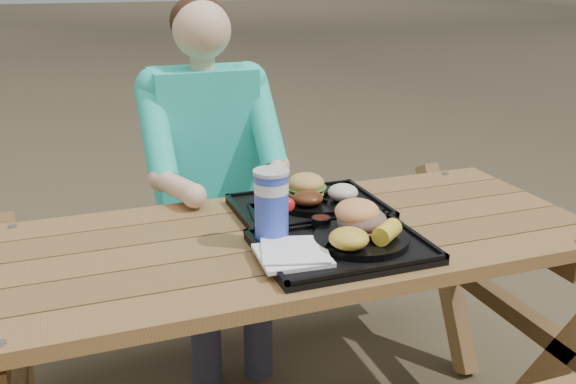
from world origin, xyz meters
name	(u,v)px	position (x,y,z in m)	size (l,w,h in m)	color
picnic_table	(288,346)	(0.00, 0.00, 0.38)	(1.80, 1.49, 0.75)	#999999
tray_near	(342,248)	(0.10, -0.16, 0.76)	(0.45, 0.35, 0.02)	black
tray_far	(309,209)	(0.12, 0.15, 0.76)	(0.45, 0.35, 0.02)	black
plate_near	(361,239)	(0.15, -0.17, 0.78)	(0.26, 0.26, 0.02)	black
plate_far	(317,201)	(0.15, 0.16, 0.78)	(0.26, 0.26, 0.02)	black
napkin_stack	(292,254)	(-0.06, -0.19, 0.78)	(0.18, 0.18, 0.02)	white
soda_cup	(271,207)	(-0.07, -0.05, 0.86)	(0.09, 0.09, 0.19)	blue
condiment_bbq	(321,223)	(0.09, -0.03, 0.79)	(0.06, 0.06, 0.03)	black
condiment_mustard	(344,220)	(0.16, -0.03, 0.78)	(0.05, 0.05, 0.03)	gold
sandwich	(362,207)	(0.17, -0.13, 0.86)	(0.13, 0.13, 0.14)	#F89B57
mac_cheese	(349,238)	(0.08, -0.23, 0.82)	(0.11, 0.11, 0.05)	gold
corn_cob	(387,232)	(0.20, -0.22, 0.82)	(0.09, 0.09, 0.05)	yellow
cutlery_far	(259,211)	(-0.04, 0.15, 0.77)	(0.03, 0.15, 0.01)	black
burger	(306,179)	(0.13, 0.20, 0.84)	(0.12, 0.12, 0.11)	gold
baked_beans	(308,198)	(0.11, 0.11, 0.81)	(0.10, 0.10, 0.04)	#532610
potato_salad	(343,192)	(0.22, 0.11, 0.82)	(0.09, 0.09, 0.05)	beige
diner	(208,195)	(-0.07, 0.72, 0.64)	(0.48, 0.84, 1.28)	#19B3A0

